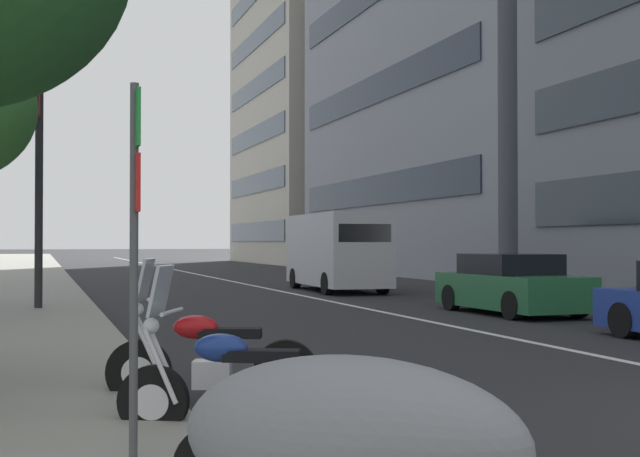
{
  "coord_description": "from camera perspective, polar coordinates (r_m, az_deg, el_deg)",
  "views": [
    {
      "loc": [
        -4.78,
        7.73,
        1.66
      ],
      "look_at": [
        12.2,
        2.09,
        1.95
      ],
      "focal_mm": 47.5,
      "sensor_mm": 36.0,
      "label": 1
    }
  ],
  "objects": [
    {
      "name": "delivery_van_ahead",
      "position": [
        28.65,
        1.12,
        -1.45
      ],
      "size": [
        5.98,
        2.27,
        2.6
      ],
      "rotation": [
        0.0,
        0.0,
        -0.04
      ],
      "color": "#B7B7BC",
      "rests_on": "ground"
    },
    {
      "name": "motorcycle_mid_row",
      "position": [
        4.79,
        1.82,
        -14.13
      ],
      "size": [
        1.88,
        2.05,
        1.04
      ],
      "rotation": [
        0.0,
        0.0,
        0.89
      ],
      "color": "gray",
      "rests_on": "ground"
    },
    {
      "name": "street_lamp_with_banners",
      "position": [
        20.68,
        -17.46,
        7.88
      ],
      "size": [
        1.26,
        2.28,
        7.62
      ],
      "color": "#232326",
      "rests_on": "sidewalk_right_plaza"
    },
    {
      "name": "motorcycle_under_tarp",
      "position": [
        8.77,
        -7.53,
        -8.85
      ],
      "size": [
        0.89,
        2.08,
        1.49
      ],
      "rotation": [
        0.0,
        0.0,
        1.24
      ],
      "color": "black",
      "rests_on": "ground"
    },
    {
      "name": "lane_centre_stripe",
      "position": [
        40.56,
        -7.39,
        -3.25
      ],
      "size": [
        110.0,
        0.16,
        0.01
      ],
      "primitive_type": "cube",
      "color": "silver",
      "rests_on": "ground"
    },
    {
      "name": "car_lead_in_lane",
      "position": [
        20.05,
        12.75,
        -3.78
      ],
      "size": [
        4.16,
        1.93,
        1.38
      ],
      "rotation": [
        0.0,
        0.0,
        0.02
      ],
      "color": "#236038",
      "rests_on": "ground"
    },
    {
      "name": "office_tower_far_left_down_avenue",
      "position": [
        71.46,
        4.14,
        10.22
      ],
      "size": [
        18.83,
        21.5,
        30.92
      ],
      "color": "#B7B2A3",
      "rests_on": "ground"
    },
    {
      "name": "motorcycle_by_sign_pole",
      "position": [
        7.28,
        -5.71,
        -10.61
      ],
      "size": [
        1.02,
        1.98,
        1.46
      ],
      "rotation": [
        0.0,
        0.0,
        1.14
      ],
      "color": "black",
      "rests_on": "ground"
    },
    {
      "name": "parking_sign_by_curb",
      "position": [
        6.01,
        -12.36,
        0.33
      ],
      "size": [
        0.32,
        0.06,
        2.61
      ],
      "color": "#47494C",
      "rests_on": "sidewalk_right_plaza"
    }
  ]
}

